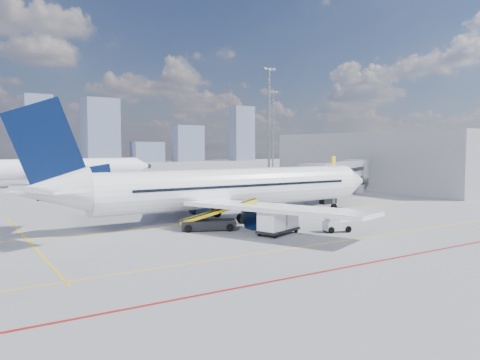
# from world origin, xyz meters

# --- Properties ---
(ground) EXTENTS (420.00, 420.00, 0.00)m
(ground) POSITION_xyz_m (0.00, 0.00, 0.00)
(ground) COLOR #939396
(ground) RESTS_ON ground
(apron_markings) EXTENTS (90.00, 35.12, 0.01)m
(apron_markings) POSITION_xyz_m (-0.58, -3.91, 0.01)
(apron_markings) COLOR yellow
(apron_markings) RESTS_ON ground
(jet_bridge) EXTENTS (23.55, 15.78, 6.30)m
(jet_bridge) POSITION_xyz_m (23.51, 16.91, 3.74)
(jet_bridge) COLOR gray
(jet_bridge) RESTS_ON ground
(terminal_block) EXTENTS (10.00, 42.00, 10.00)m
(terminal_block) POSITION_xyz_m (39.95, 26.00, 5.00)
(terminal_block) COLOR gray
(terminal_block) RESTS_ON ground
(floodlight_mast_ne) EXTENTS (3.20, 0.61, 25.45)m
(floodlight_mast_ne) POSITION_xyz_m (38.00, 55.00, 13.59)
(floodlight_mast_ne) COLOR slate
(floodlight_mast_ne) RESTS_ON ground
(floodlight_mast_far) EXTENTS (3.20, 0.61, 25.45)m
(floodlight_mast_far) POSITION_xyz_m (65.00, 90.00, 13.59)
(floodlight_mast_far) COLOR slate
(floodlight_mast_far) RESTS_ON ground
(main_aircraft) EXTENTS (40.27, 35.10, 11.73)m
(main_aircraft) POSITION_xyz_m (-1.86, 7.98, 3.22)
(main_aircraft) COLOR white
(main_aircraft) RESTS_ON ground
(second_aircraft) EXTENTS (39.14, 34.05, 11.45)m
(second_aircraft) POSITION_xyz_m (-6.54, 63.17, 3.22)
(second_aircraft) COLOR white
(second_aircraft) RESTS_ON ground
(baggage_tug) EXTENTS (2.48, 1.93, 1.54)m
(baggage_tug) POSITION_xyz_m (3.34, -2.71, 0.74)
(baggage_tug) COLOR white
(baggage_tug) RESTS_ON ground
(cargo_dolly) EXTENTS (4.49, 3.07, 2.26)m
(cargo_dolly) POSITION_xyz_m (-1.63, -1.01, 1.24)
(cargo_dolly) COLOR black
(cargo_dolly) RESTS_ON ground
(belt_loader) EXTENTS (6.83, 4.19, 2.82)m
(belt_loader) POSITION_xyz_m (-5.51, 3.87, 0.73)
(belt_loader) COLOR black
(belt_loader) RESTS_ON ground
(ramp_worker) EXTENTS (0.43, 0.60, 1.54)m
(ramp_worker) POSITION_xyz_m (6.29, -1.50, 0.77)
(ramp_worker) COLOR yellow
(ramp_worker) RESTS_ON ground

